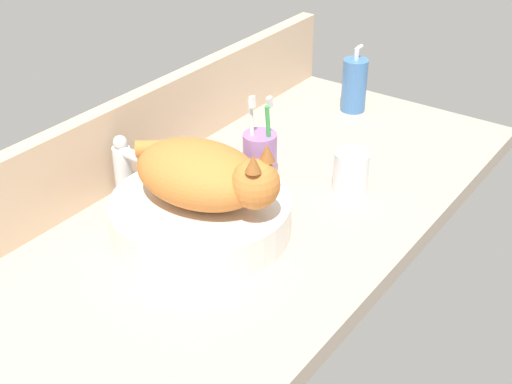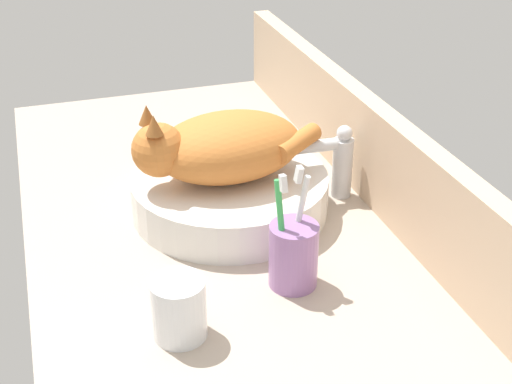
# 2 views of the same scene
# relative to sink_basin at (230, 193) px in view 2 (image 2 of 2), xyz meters

# --- Properties ---
(ground_plane) EXTENTS (1.38, 0.62, 0.04)m
(ground_plane) POSITION_rel_sink_basin_xyz_m (0.09, -0.04, -0.05)
(ground_plane) COLOR #B2A08E
(backsplash_panel) EXTENTS (1.38, 0.04, 0.18)m
(backsplash_panel) POSITION_rel_sink_basin_xyz_m (0.09, 0.25, 0.05)
(backsplash_panel) COLOR #CCAD8C
(backsplash_panel) RESTS_ON ground_plane
(sink_basin) EXTENTS (0.34, 0.34, 0.07)m
(sink_basin) POSITION_rel_sink_basin_xyz_m (0.00, 0.00, 0.00)
(sink_basin) COLOR silver
(sink_basin) RESTS_ON ground_plane
(cat) EXTENTS (0.19, 0.32, 0.14)m
(cat) POSITION_rel_sink_basin_xyz_m (0.00, -0.01, 0.09)
(cat) COLOR #CC7533
(cat) RESTS_ON sink_basin
(faucet) EXTENTS (0.04, 0.12, 0.14)m
(faucet) POSITION_rel_sink_basin_xyz_m (0.01, 0.19, 0.04)
(faucet) COLOR silver
(faucet) RESTS_ON ground_plane
(toothbrush_cup) EXTENTS (0.07, 0.07, 0.19)m
(toothbrush_cup) POSITION_rel_sink_basin_xyz_m (0.23, 0.03, 0.02)
(toothbrush_cup) COLOR #996BA8
(toothbrush_cup) RESTS_ON ground_plane
(water_glass) EXTENTS (0.07, 0.07, 0.09)m
(water_glass) POSITION_rel_sink_basin_xyz_m (0.29, -0.15, 0.00)
(water_glass) COLOR white
(water_glass) RESTS_ON ground_plane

